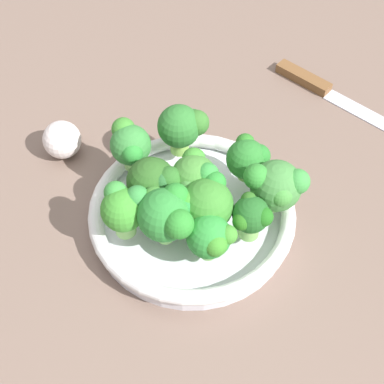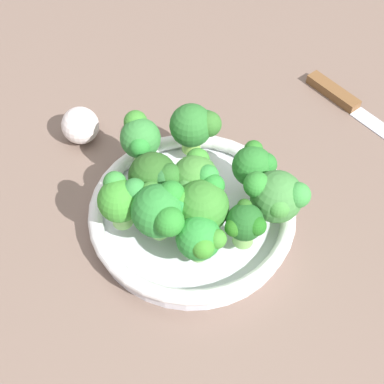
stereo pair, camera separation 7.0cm
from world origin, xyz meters
The scene contains 15 objects.
ground_plane centered at (0.00, 0.00, -1.25)cm, with size 130.00×130.00×2.50cm, color #735D52.
bowl centered at (-0.82, -0.51, 1.81)cm, with size 26.97×26.97×3.56cm.
broccoli_floret_0 centered at (-7.77, 5.00, 7.18)cm, with size 5.58×5.65×6.20cm.
broccoli_floret_1 centered at (-1.77, -0.48, 8.23)cm, with size 7.10×6.12×7.58cm.
broccoli_floret_2 centered at (5.59, 3.60, 7.36)cm, with size 5.36×5.99×6.49cm.
broccoli_floret_3 centered at (4.84, -7.28, 8.01)cm, with size 5.43×5.65×7.28cm.
broccoli_floret_4 centered at (1.30, 7.42, 7.37)cm, with size 4.97×4.99×6.27cm.
broccoli_floret_5 centered at (-5.17, -10.23, 7.76)cm, with size 6.02×5.66×6.93cm.
broccoli_floret_6 centered at (-9.92, -4.49, 8.10)cm, with size 5.84×6.78×7.61cm.
broccoli_floret_7 centered at (1.71, 1.76, 8.16)cm, with size 7.01×6.94×7.72cm.
broccoli_floret_8 centered at (-3.88, 9.40, 7.62)cm, with size 6.54×8.12×7.20cm.
broccoli_floret_9 centered at (4.62, -2.07, 8.58)cm, with size 6.81×7.26×8.04cm.
broccoli_floret_10 centered at (0.40, -5.08, 7.94)cm, with size 6.24×7.21×7.39cm.
knife centered at (-30.91, 13.35, 0.55)cm, with size 13.51×25.09×1.50cm.
garlic_bulb centered at (-7.55, -21.89, 2.76)cm, with size 5.52×5.52×5.52cm, color white.
Camera 1 is at (40.71, 11.63, 62.07)cm, focal length 53.01 mm.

